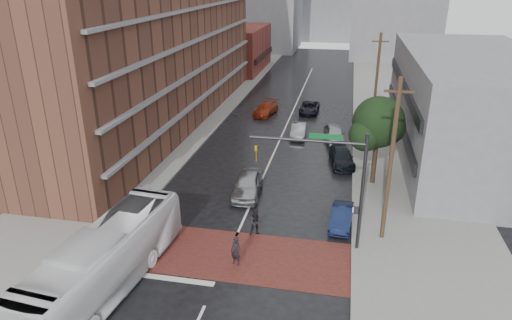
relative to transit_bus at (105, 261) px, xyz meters
The scene contains 20 objects.
ground 6.63m from the transit_bus, 34.37° to the left, with size 160.00×160.00×0.00m, color black.
crosswalk 6.91m from the transit_bus, 37.90° to the left, with size 14.00×5.00×0.02m, color maroon.
sidewalk_west 29.33m from the transit_bus, 102.23° to the left, with size 9.00×90.00×0.15m, color gray.
sidewalk_east 33.23m from the transit_bus, 59.59° to the left, with size 9.00×90.00×0.15m, color gray.
storefront_west 58.04m from the transit_bus, 96.63° to the left, with size 8.00×16.00×7.00m, color brown.
building_east 32.27m from the transit_bus, 47.30° to the left, with size 11.00×26.00×9.00m, color gray.
street_tree 21.11m from the transit_bus, 48.58° to the left, with size 4.20×4.10×6.90m.
signal_mast 13.08m from the transit_bus, 28.78° to the left, with size 6.50×0.30×7.20m.
utility_pole_near 16.40m from the transit_bus, 28.40° to the left, with size 1.60×0.26×10.00m.
utility_pole_far 31.21m from the transit_bus, 62.96° to the left, with size 1.60×0.26×10.00m.
transit_bus is the anchor object (origin of this frame).
pedestrian_a 6.88m from the transit_bus, 28.71° to the left, with size 0.63×0.41×1.72m, color black.
pedestrian_b 9.28m from the transit_bus, 45.73° to the left, with size 0.83×0.65×1.71m, color black.
car_travel_a 12.84m from the transit_bus, 68.27° to the left, with size 1.94×4.81×1.64m, color #9FA3A7.
car_travel_b 26.38m from the transit_bus, 74.66° to the left, with size 1.41×4.05×1.33m, color #9B9FA2.
car_travel_c 32.59m from the transit_bus, 85.79° to the left, with size 1.90×4.67×1.35m, color maroon.
suv_travel 34.94m from the transit_bus, 78.02° to the left, with size 2.07×4.48×1.24m, color black.
car_parked_near 14.59m from the transit_bus, 37.15° to the left, with size 1.30×3.73×1.23m, color #121D41.
car_parked_mid 22.23m from the transit_bus, 59.28° to the left, with size 1.84×4.54×1.32m, color black.
car_parked_far 27.13m from the transit_bus, 67.22° to the left, with size 1.79×4.45×1.52m, color #9EA2A6.
Camera 1 is at (6.00, -21.06, 15.05)m, focal length 32.00 mm.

